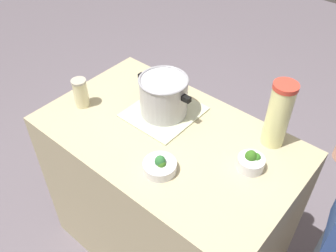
{
  "coord_description": "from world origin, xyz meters",
  "views": [
    {
      "loc": [
        0.75,
        -0.88,
        1.99
      ],
      "look_at": [
        0.0,
        0.0,
        0.95
      ],
      "focal_mm": 39.08,
      "sensor_mm": 36.0,
      "label": 1
    }
  ],
  "objects_px": {
    "cooking_pot": "(164,95)",
    "broccoli_bowl_front": "(251,162)",
    "lemonade_pitcher": "(279,115)",
    "mason_jar": "(81,93)",
    "broccoli_bowl_center": "(160,166)"
  },
  "relations": [
    {
      "from": "broccoli_bowl_front",
      "to": "broccoli_bowl_center",
      "type": "height_order",
      "value": "broccoli_bowl_front"
    },
    {
      "from": "cooking_pot",
      "to": "broccoli_bowl_front",
      "type": "distance_m",
      "value": 0.49
    },
    {
      "from": "cooking_pot",
      "to": "lemonade_pitcher",
      "type": "bearing_deg",
      "value": 18.05
    },
    {
      "from": "cooking_pot",
      "to": "mason_jar",
      "type": "distance_m",
      "value": 0.39
    },
    {
      "from": "cooking_pot",
      "to": "broccoli_bowl_front",
      "type": "bearing_deg",
      "value": -3.74
    },
    {
      "from": "cooking_pot",
      "to": "lemonade_pitcher",
      "type": "xyz_separation_m",
      "value": [
        0.47,
        0.15,
        0.05
      ]
    },
    {
      "from": "lemonade_pitcher",
      "to": "broccoli_bowl_center",
      "type": "bearing_deg",
      "value": -120.67
    },
    {
      "from": "lemonade_pitcher",
      "to": "mason_jar",
      "type": "relative_size",
      "value": 2.1
    },
    {
      "from": "mason_jar",
      "to": "broccoli_bowl_center",
      "type": "xyz_separation_m",
      "value": [
        0.55,
        -0.07,
        -0.05
      ]
    },
    {
      "from": "cooking_pot",
      "to": "mason_jar",
      "type": "height_order",
      "value": "cooking_pot"
    },
    {
      "from": "cooking_pot",
      "to": "mason_jar",
      "type": "bearing_deg",
      "value": -148.25
    },
    {
      "from": "lemonade_pitcher",
      "to": "mason_jar",
      "type": "bearing_deg",
      "value": -155.93
    },
    {
      "from": "broccoli_bowl_front",
      "to": "broccoli_bowl_center",
      "type": "xyz_separation_m",
      "value": [
        -0.26,
        -0.24,
        -0.01
      ]
    },
    {
      "from": "lemonade_pitcher",
      "to": "mason_jar",
      "type": "height_order",
      "value": "lemonade_pitcher"
    },
    {
      "from": "lemonade_pitcher",
      "to": "mason_jar",
      "type": "distance_m",
      "value": 0.88
    }
  ]
}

